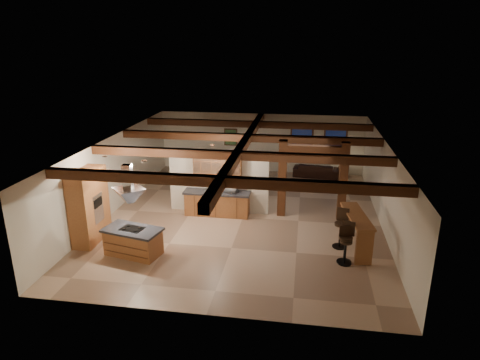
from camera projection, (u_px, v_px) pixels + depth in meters
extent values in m
plane|color=tan|center=(243.00, 217.00, 16.00)|extent=(12.00, 12.00, 0.00)
plane|color=beige|center=(261.00, 143.00, 21.17)|extent=(10.00, 0.00, 10.00)
plane|color=beige|center=(205.00, 262.00, 9.92)|extent=(10.00, 0.00, 10.00)
plane|color=beige|center=(113.00, 174.00, 16.28)|extent=(0.00, 12.00, 12.00)
plane|color=beige|center=(385.00, 188.00, 14.82)|extent=(0.00, 12.00, 12.00)
plane|color=#311B0F|center=(243.00, 142.00, 15.09)|extent=(12.00, 12.00, 0.00)
cube|color=#412510|center=(221.00, 181.00, 11.38)|extent=(10.00, 0.25, 0.28)
cube|color=#412510|center=(237.00, 155.00, 13.91)|extent=(10.00, 0.25, 0.28)
cube|color=#412510|center=(248.00, 138.00, 16.35)|extent=(10.00, 0.25, 0.28)
cube|color=#412510|center=(256.00, 124.00, 18.88)|extent=(10.00, 0.25, 0.28)
cube|color=#412510|center=(243.00, 146.00, 15.13)|extent=(0.28, 12.00, 0.28)
cube|color=#412510|center=(282.00, 178.00, 15.81)|extent=(0.30, 0.30, 2.90)
cube|color=#412510|center=(343.00, 181.00, 15.49)|extent=(0.30, 0.30, 2.90)
cube|color=#412510|center=(314.00, 149.00, 15.29)|extent=(2.50, 0.28, 0.28)
cube|color=beige|center=(219.00, 184.00, 16.27)|extent=(3.80, 0.18, 2.20)
cube|color=olive|center=(89.00, 206.00, 13.87)|extent=(0.64, 1.60, 2.40)
cube|color=silver|center=(98.00, 208.00, 13.84)|extent=(0.06, 0.62, 0.95)
cube|color=black|center=(98.00, 203.00, 13.77)|extent=(0.01, 0.50, 0.28)
cube|color=olive|center=(217.00, 204.00, 16.12)|extent=(2.40, 0.60, 0.86)
cube|color=black|center=(217.00, 193.00, 15.97)|extent=(2.50, 0.66, 0.08)
cube|color=olive|center=(218.00, 167.00, 15.87)|extent=(1.80, 0.34, 0.95)
cube|color=silver|center=(217.00, 168.00, 15.70)|extent=(1.74, 0.02, 0.90)
pyramid|color=silver|center=(130.00, 202.00, 12.75)|extent=(1.10, 1.10, 0.45)
cube|color=silver|center=(128.00, 177.00, 12.50)|extent=(0.26, 0.22, 0.73)
cube|color=#412510|center=(301.00, 144.00, 20.81)|extent=(1.10, 0.05, 1.70)
cube|color=black|center=(301.00, 144.00, 20.78)|extent=(0.95, 0.02, 1.55)
cube|color=#412510|center=(335.00, 145.00, 20.57)|extent=(1.10, 0.05, 1.70)
cube|color=black|center=(335.00, 145.00, 20.54)|extent=(0.95, 0.02, 1.55)
cube|color=#412510|center=(231.00, 137.00, 21.25)|extent=(0.65, 0.04, 0.85)
cube|color=#24542C|center=(231.00, 137.00, 21.23)|extent=(0.55, 0.01, 0.75)
cylinder|color=silver|center=(144.00, 161.00, 12.85)|extent=(0.16, 0.16, 0.03)
cylinder|color=silver|center=(212.00, 145.00, 14.77)|extent=(0.16, 0.16, 0.03)
cylinder|color=silver|center=(105.00, 157.00, 13.34)|extent=(0.16, 0.16, 0.03)
cube|color=olive|center=(133.00, 243.00, 13.18)|extent=(1.79, 1.17, 0.79)
cube|color=black|center=(132.00, 230.00, 13.04)|extent=(1.92, 1.30, 0.07)
cube|color=black|center=(132.00, 229.00, 13.03)|extent=(0.77, 0.60, 0.02)
imported|color=#431D10|center=(243.00, 186.00, 18.48)|extent=(1.77, 1.18, 0.58)
imported|color=black|center=(316.00, 170.00, 20.66)|extent=(2.20, 1.04, 0.62)
imported|color=#B8B8BD|center=(231.00, 189.00, 15.84)|extent=(0.53, 0.44, 0.25)
cube|color=olive|center=(357.00, 216.00, 13.29)|extent=(0.89, 2.28, 0.07)
cube|color=olive|center=(364.00, 248.00, 12.52)|extent=(0.51, 0.19, 1.11)
cube|color=olive|center=(348.00, 220.00, 14.42)|extent=(0.51, 0.19, 1.11)
cube|color=#412510|center=(343.00, 172.00, 20.41)|extent=(0.54, 0.54, 0.58)
cylinder|color=black|center=(344.00, 165.00, 20.29)|extent=(0.06, 0.06, 0.16)
cone|color=#FFD599|center=(344.00, 161.00, 20.24)|extent=(0.29, 0.29, 0.18)
cylinder|color=black|center=(346.00, 238.00, 12.55)|extent=(0.40, 0.40, 0.08)
cube|color=black|center=(349.00, 228.00, 12.63)|extent=(0.36, 0.19, 0.44)
cylinder|color=black|center=(345.00, 250.00, 12.68)|extent=(0.07, 0.07, 0.77)
cylinder|color=black|center=(344.00, 262.00, 12.80)|extent=(0.44, 0.44, 0.03)
cylinder|color=black|center=(346.00, 242.00, 12.50)|extent=(0.36, 0.36, 0.07)
cube|color=black|center=(345.00, 232.00, 12.59)|extent=(0.34, 0.12, 0.40)
cylinder|color=black|center=(345.00, 253.00, 12.62)|extent=(0.06, 0.06, 0.71)
cylinder|color=black|center=(344.00, 263.00, 12.73)|extent=(0.40, 0.40, 0.03)
cylinder|color=black|center=(341.00, 224.00, 13.49)|extent=(0.40, 0.40, 0.08)
cube|color=black|center=(343.00, 215.00, 13.57)|extent=(0.38, 0.16, 0.45)
cylinder|color=black|center=(340.00, 236.00, 13.62)|extent=(0.07, 0.07, 0.78)
cylinder|color=black|center=(339.00, 246.00, 13.74)|extent=(0.45, 0.45, 0.03)
cube|color=#412510|center=(231.00, 190.00, 17.69)|extent=(0.51, 0.51, 0.06)
cube|color=#412510|center=(230.00, 180.00, 17.76)|extent=(0.38, 0.19, 0.71)
cylinder|color=#412510|center=(228.00, 196.00, 17.58)|extent=(0.05, 0.05, 0.40)
cylinder|color=#412510|center=(236.00, 196.00, 17.65)|extent=(0.05, 0.05, 0.40)
cylinder|color=#412510|center=(227.00, 194.00, 17.88)|extent=(0.05, 0.05, 0.40)
cylinder|color=#412510|center=(234.00, 193.00, 17.94)|extent=(0.05, 0.05, 0.40)
cube|color=#412510|center=(225.00, 180.00, 18.91)|extent=(0.51, 0.51, 0.06)
cube|color=#412510|center=(226.00, 174.00, 18.62)|extent=(0.38, 0.19, 0.71)
cylinder|color=#412510|center=(228.00, 183.00, 19.16)|extent=(0.05, 0.05, 0.40)
cylinder|color=#412510|center=(221.00, 184.00, 19.10)|extent=(0.05, 0.05, 0.40)
cylinder|color=#412510|center=(230.00, 186.00, 18.87)|extent=(0.05, 0.05, 0.40)
cylinder|color=#412510|center=(223.00, 186.00, 18.80)|extent=(0.05, 0.05, 0.40)
cube|color=#412510|center=(262.00, 187.00, 17.97)|extent=(0.51, 0.51, 0.06)
cube|color=#412510|center=(261.00, 178.00, 18.04)|extent=(0.38, 0.19, 0.71)
cylinder|color=#412510|center=(259.00, 194.00, 17.86)|extent=(0.05, 0.05, 0.40)
cylinder|color=#412510|center=(267.00, 193.00, 17.92)|extent=(0.05, 0.05, 0.40)
cylinder|color=#412510|center=(257.00, 191.00, 18.15)|extent=(0.05, 0.05, 0.40)
cylinder|color=#412510|center=(265.00, 191.00, 18.22)|extent=(0.05, 0.05, 0.40)
cube|color=#412510|center=(254.00, 178.00, 19.18)|extent=(0.51, 0.51, 0.06)
cube|color=#412510|center=(255.00, 172.00, 18.89)|extent=(0.38, 0.19, 0.71)
cylinder|color=#412510|center=(257.00, 181.00, 19.44)|extent=(0.05, 0.05, 0.40)
cylinder|color=#412510|center=(250.00, 182.00, 19.37)|extent=(0.05, 0.05, 0.40)
cylinder|color=#412510|center=(259.00, 183.00, 19.14)|extent=(0.05, 0.05, 0.40)
cylinder|color=#412510|center=(252.00, 184.00, 19.07)|extent=(0.05, 0.05, 0.40)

